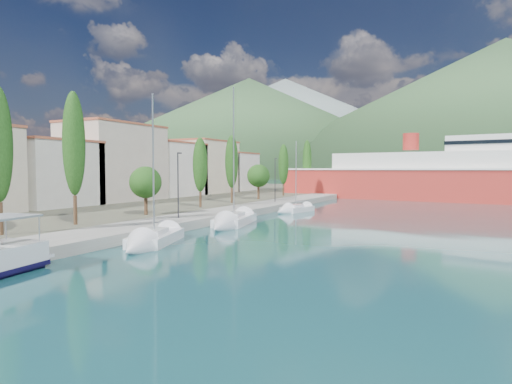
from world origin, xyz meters
The scene contains 10 objects.
ground centered at (0.00, 120.00, 0.00)m, with size 1400.00×1400.00×0.00m, color #184A4E.
quay centered at (-9.00, 26.00, 0.40)m, with size 5.00×88.00×0.80m, color gray.
land_strip centered at (-47.00, 36.00, 0.35)m, with size 70.00×148.00×0.70m, color #565644.
town_buildings centered at (-32.00, 36.91, 5.57)m, with size 9.20×69.20×11.30m.
tree_row centered at (-14.14, 31.62, 5.82)m, with size 3.53×64.79×11.02m.
lamp_posts centered at (-9.00, 15.92, 4.08)m, with size 0.15×44.71×6.06m.
sailboat_near centered at (-4.33, 6.03, 0.31)m, with size 4.87×8.35×11.51m.
sailboat_mid centered at (-4.62, 17.50, 0.33)m, with size 4.71×10.12×14.09m.
sailboat_far centered at (-4.49, 32.30, 0.28)m, with size 3.57×6.85×9.62m.
ferry centered at (14.39, 64.37, 3.78)m, with size 63.61×19.94×12.42m.
Camera 1 is at (15.06, -16.20, 5.27)m, focal length 30.00 mm.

